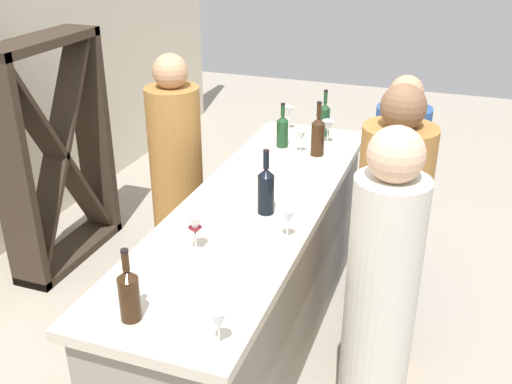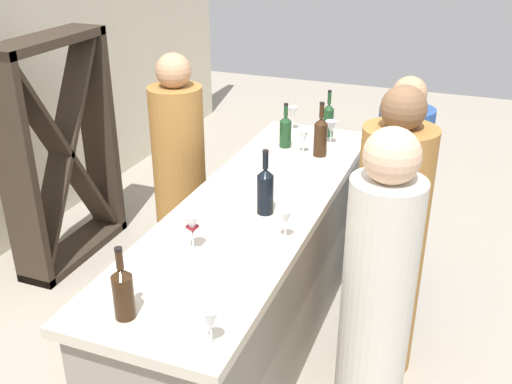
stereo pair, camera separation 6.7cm
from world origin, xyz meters
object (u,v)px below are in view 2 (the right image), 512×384
Objects in this scene: wine_bottle_rightmost_olive_green at (328,119)px; wine_glass_near_right at (331,128)px; wine_glass_near_left at (286,219)px; person_center_guest at (375,318)px; wine_bottle_leftmost_amber_brown at (123,291)px; wine_glass_far_right at (293,113)px; person_left_guest at (397,203)px; wine_rack at (62,153)px; wine_bottle_center_amber_brown at (321,136)px; wine_glass_far_left at (304,138)px; wine_glass_near_center at (211,322)px; person_server_behind at (180,183)px; person_right_guest at (388,247)px; wine_bottle_second_right_olive_green at (285,131)px; wine_bottle_second_left_near_black at (265,189)px; wine_glass_far_center at (192,226)px.

wine_bottle_rightmost_olive_green is 1.99× the size of wine_glass_near_right.
wine_bottle_rightmost_olive_green reaches higher than wine_glass_near_left.
wine_bottle_leftmost_amber_brown is at bearing 53.59° from person_center_guest.
wine_bottle_rightmost_olive_green is at bearing -96.73° from wine_glass_far_right.
person_left_guest is (1.89, -0.73, -0.38)m from wine_bottle_leftmost_amber_brown.
wine_rack is 4.74× the size of wine_bottle_center_amber_brown.
wine_bottle_leftmost_amber_brown is at bearing 175.89° from wine_glass_far_left.
person_left_guest is (1.13, -0.36, -0.38)m from wine_glass_near_left.
person_server_behind is (1.61, 0.99, -0.33)m from wine_glass_near_center.
wine_glass_near_left is at bearing -2.23° from person_center_guest.
wine_bottle_second_right_olive_green is at bearing -43.94° from person_right_guest.
person_right_guest is at bearing -146.33° from wine_glass_near_right.
wine_glass_near_left is 1.29m from wine_glass_near_right.
person_left_guest is (1.93, -0.36, -0.37)m from wine_glass_near_center.
wine_bottle_center_amber_brown is 0.23× the size of person_left_guest.
person_center_guest reaches higher than wine_bottle_center_amber_brown.
wine_glass_near_center is at bearing -172.72° from wine_glass_far_left.
wine_bottle_second_right_olive_green is 0.16m from wine_glass_far_left.
person_right_guest is at bearing -27.26° from person_server_behind.
wine_glass_near_center is 0.09× the size of person_center_guest.
wine_glass_far_right is at bearing -7.47° from person_left_guest.
wine_bottle_second_left_near_black is 0.94m from wine_bottle_second_right_olive_green.
wine_rack is at bearing 97.35° from wine_bottle_center_amber_brown.
wine_glass_near_right is (1.28, 0.12, 0.01)m from wine_glass_near_left.
person_left_guest is at bearing -17.65° from wine_glass_near_left.
person_server_behind is at bearing 117.35° from wine_bottle_second_right_olive_green.
wine_glass_near_left is 1.52m from wine_glass_far_right.
person_center_guest is at bearing -121.58° from wine_bottle_second_left_near_black.
person_right_guest reaches higher than wine_glass_near_left.
wine_rack is 1.82m from wine_bottle_center_amber_brown.
person_center_guest reaches higher than wine_glass_far_left.
wine_bottle_second_right_olive_green is 0.18× the size of person_center_guest.
wine_bottle_rightmost_olive_green is 1.07m from person_server_behind.
wine_bottle_rightmost_olive_green is (0.59, -1.74, 0.28)m from wine_rack.
wine_bottle_rightmost_olive_green is 1.76m from person_center_guest.
wine_bottle_center_amber_brown is (0.23, -1.79, 0.29)m from wine_rack.
wine_glass_near_left is 0.09× the size of person_center_guest.
wine_rack is at bearing 103.90° from wine_glass_near_right.
wine_glass_far_center is 0.11× the size of person_center_guest.
person_center_guest is 1.03× the size of person_server_behind.
wine_glass_far_center is at bearing 22.94° from person_center_guest.
wine_rack is at bearing 165.36° from person_server_behind.
wine_bottle_leftmost_amber_brown is 1.06m from person_center_guest.
wine_rack is at bearing 49.64° from wine_glass_near_center.
wine_glass_near_left is at bearing -167.30° from wine_glass_far_left.
wine_bottle_center_amber_brown is at bearing -82.65° from wine_rack.
wine_bottle_second_left_near_black is 0.49m from wine_glass_far_center.
wine_glass_near_left is 0.88× the size of wine_glass_far_right.
wine_glass_far_right is (1.23, 0.26, -0.00)m from wine_bottle_second_left_near_black.
wine_bottle_second_left_near_black is at bearing -50.13° from person_server_behind.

